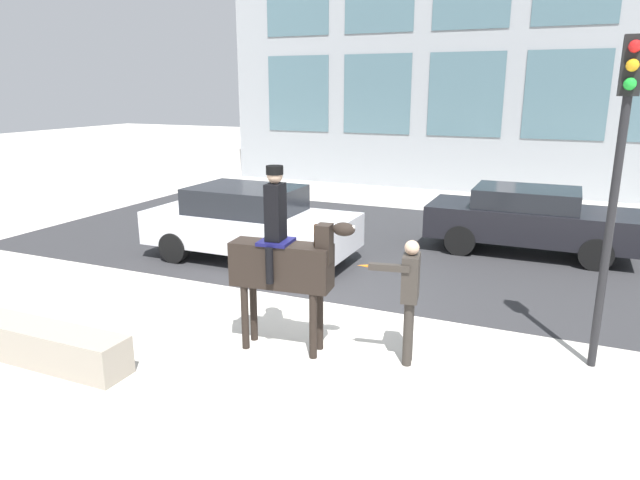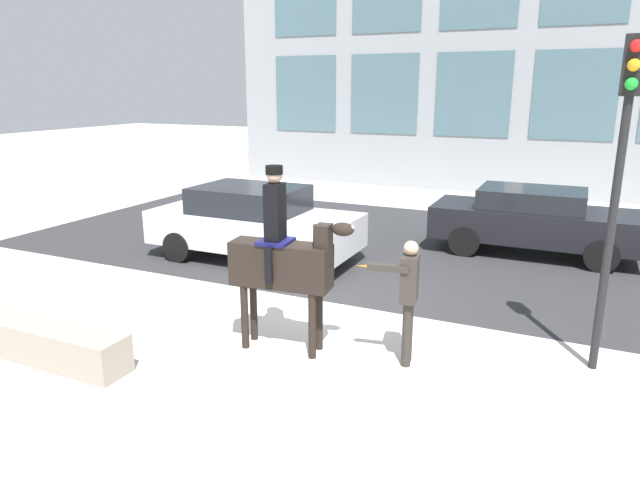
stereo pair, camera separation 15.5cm
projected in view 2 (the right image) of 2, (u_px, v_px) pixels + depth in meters
name	position (u px, v px, depth m)	size (l,w,h in m)	color
ground_plane	(322.00, 313.00, 9.80)	(80.00, 80.00, 0.00)	beige
road_surface	(402.00, 245.00, 13.96)	(18.76, 8.50, 0.01)	#2D2D30
mounted_horse_lead	(283.00, 259.00, 8.11)	(1.89, 0.65, 2.71)	black
pedestrian_bystander	(408.00, 293.00, 7.74)	(0.82, 0.54, 1.78)	#332D28
street_car_near_lane	(254.00, 222.00, 12.68)	(4.64, 2.03, 1.64)	silver
street_car_far_lane	(534.00, 220.00, 13.06)	(4.57, 1.87, 1.52)	black
traffic_light	(621.00, 157.00, 7.12)	(0.24, 0.29, 4.36)	black
planter_ledge	(48.00, 343.00, 8.03)	(2.60, 0.56, 0.53)	#9E9384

